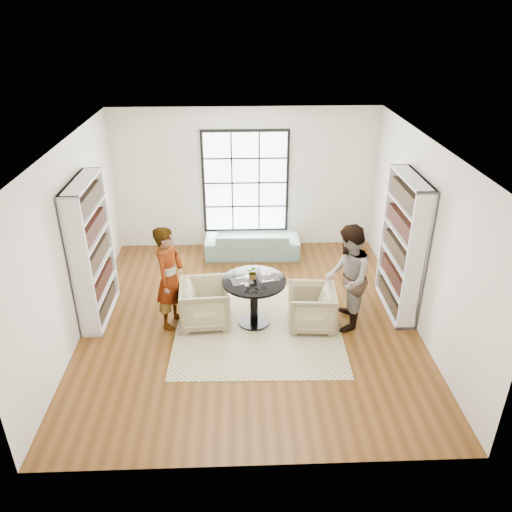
{
  "coord_description": "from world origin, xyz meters",
  "views": [
    {
      "loc": [
        -0.17,
        -7.07,
        4.82
      ],
      "look_at": [
        0.12,
        0.4,
        1.01
      ],
      "focal_mm": 35.0,
      "sensor_mm": 36.0,
      "label": 1
    }
  ],
  "objects_px": {
    "person_right": "(347,278)",
    "wine_glass_right": "(264,275)",
    "armchair_right": "(311,308)",
    "sofa": "(252,243)",
    "person_left": "(170,278)",
    "armchair_left": "(205,304)",
    "wine_glass_left": "(247,278)",
    "flower_centerpiece": "(253,273)",
    "pedestal_table": "(254,292)"
  },
  "relations": [
    {
      "from": "person_right",
      "to": "flower_centerpiece",
      "type": "height_order",
      "value": "person_right"
    },
    {
      "from": "wine_glass_left",
      "to": "flower_centerpiece",
      "type": "bearing_deg",
      "value": 61.12
    },
    {
      "from": "wine_glass_left",
      "to": "wine_glass_right",
      "type": "distance_m",
      "value": 0.29
    },
    {
      "from": "person_right",
      "to": "wine_glass_right",
      "type": "bearing_deg",
      "value": -82.42
    },
    {
      "from": "armchair_right",
      "to": "person_left",
      "type": "bearing_deg",
      "value": -89.38
    },
    {
      "from": "armchair_right",
      "to": "wine_glass_left",
      "type": "xyz_separation_m",
      "value": [
        -1.06,
        -0.04,
        0.61
      ]
    },
    {
      "from": "wine_glass_left",
      "to": "flower_centerpiece",
      "type": "xyz_separation_m",
      "value": [
        0.11,
        0.2,
        -0.02
      ]
    },
    {
      "from": "person_right",
      "to": "sofa",
      "type": "bearing_deg",
      "value": -141.46
    },
    {
      "from": "flower_centerpiece",
      "to": "sofa",
      "type": "bearing_deg",
      "value": 88.59
    },
    {
      "from": "person_left",
      "to": "wine_glass_right",
      "type": "height_order",
      "value": "person_left"
    },
    {
      "from": "person_right",
      "to": "wine_glass_left",
      "type": "relative_size",
      "value": 9.35
    },
    {
      "from": "pedestal_table",
      "to": "person_right",
      "type": "bearing_deg",
      "value": -4.45
    },
    {
      "from": "armchair_right",
      "to": "sofa",
      "type": "bearing_deg",
      "value": -157.1
    },
    {
      "from": "wine_glass_right",
      "to": "pedestal_table",
      "type": "bearing_deg",
      "value": 160.36
    },
    {
      "from": "person_left",
      "to": "wine_glass_left",
      "type": "xyz_separation_m",
      "value": [
        1.24,
        -0.2,
        0.08
      ]
    },
    {
      "from": "sofa",
      "to": "armchair_left",
      "type": "height_order",
      "value": "armchair_left"
    },
    {
      "from": "pedestal_table",
      "to": "armchair_left",
      "type": "bearing_deg",
      "value": 177.25
    },
    {
      "from": "armchair_left",
      "to": "person_right",
      "type": "distance_m",
      "value": 2.36
    },
    {
      "from": "wine_glass_right",
      "to": "armchair_left",
      "type": "bearing_deg",
      "value": 174.39
    },
    {
      "from": "pedestal_table",
      "to": "wine_glass_right",
      "type": "height_order",
      "value": "wine_glass_right"
    },
    {
      "from": "armchair_left",
      "to": "pedestal_table",
      "type": "bearing_deg",
      "value": -96.52
    },
    {
      "from": "armchair_left",
      "to": "flower_centerpiece",
      "type": "bearing_deg",
      "value": -93.42
    },
    {
      "from": "sofa",
      "to": "wine_glass_right",
      "type": "xyz_separation_m",
      "value": [
        0.1,
        -2.6,
        0.66
      ]
    },
    {
      "from": "person_left",
      "to": "armchair_right",
      "type": "bearing_deg",
      "value": -73.98
    },
    {
      "from": "armchair_left",
      "to": "wine_glass_right",
      "type": "bearing_deg",
      "value": -99.38
    },
    {
      "from": "pedestal_table",
      "to": "person_right",
      "type": "distance_m",
      "value": 1.52
    },
    {
      "from": "sofa",
      "to": "person_left",
      "type": "relative_size",
      "value": 1.12
    },
    {
      "from": "armchair_right",
      "to": "wine_glass_right",
      "type": "xyz_separation_m",
      "value": [
        -0.78,
        0.06,
        0.6
      ]
    },
    {
      "from": "armchair_left",
      "to": "person_left",
      "type": "xyz_separation_m",
      "value": [
        -0.55,
        0.0,
        0.51
      ]
    },
    {
      "from": "sofa",
      "to": "armchair_left",
      "type": "relative_size",
      "value": 2.4
    },
    {
      "from": "armchair_left",
      "to": "person_right",
      "type": "xyz_separation_m",
      "value": [
        2.29,
        -0.15,
        0.52
      ]
    },
    {
      "from": "armchair_right",
      "to": "person_right",
      "type": "xyz_separation_m",
      "value": [
        0.55,
        0.0,
        0.54
      ]
    },
    {
      "from": "person_left",
      "to": "flower_centerpiece",
      "type": "height_order",
      "value": "person_left"
    },
    {
      "from": "armchair_left",
      "to": "wine_glass_left",
      "type": "xyz_separation_m",
      "value": [
        0.69,
        -0.2,
        0.59
      ]
    },
    {
      "from": "person_left",
      "to": "wine_glass_right",
      "type": "xyz_separation_m",
      "value": [
        1.51,
        -0.09,
        0.07
      ]
    },
    {
      "from": "pedestal_table",
      "to": "armchair_right",
      "type": "xyz_separation_m",
      "value": [
        0.94,
        -0.12,
        -0.25
      ]
    },
    {
      "from": "person_right",
      "to": "flower_centerpiece",
      "type": "xyz_separation_m",
      "value": [
        -1.5,
        0.16,
        0.05
      ]
    },
    {
      "from": "sofa",
      "to": "flower_centerpiece",
      "type": "relative_size",
      "value": 8.4
    },
    {
      "from": "person_right",
      "to": "wine_glass_left",
      "type": "height_order",
      "value": "person_right"
    },
    {
      "from": "sofa",
      "to": "flower_centerpiece",
      "type": "distance_m",
      "value": 2.58
    },
    {
      "from": "pedestal_table",
      "to": "person_left",
      "type": "relative_size",
      "value": 0.59
    },
    {
      "from": "person_right",
      "to": "flower_centerpiece",
      "type": "distance_m",
      "value": 1.51
    },
    {
      "from": "armchair_right",
      "to": "person_left",
      "type": "distance_m",
      "value": 2.36
    },
    {
      "from": "wine_glass_left",
      "to": "wine_glass_right",
      "type": "bearing_deg",
      "value": 20.24
    },
    {
      "from": "person_right",
      "to": "wine_glass_right",
      "type": "relative_size",
      "value": 10.37
    },
    {
      "from": "person_left",
      "to": "flower_centerpiece",
      "type": "xyz_separation_m",
      "value": [
        1.35,
        0.0,
        0.06
      ]
    },
    {
      "from": "person_left",
      "to": "person_right",
      "type": "height_order",
      "value": "person_right"
    },
    {
      "from": "pedestal_table",
      "to": "flower_centerpiece",
      "type": "distance_m",
      "value": 0.35
    },
    {
      "from": "sofa",
      "to": "flower_centerpiece",
      "type": "bearing_deg",
      "value": 90.0
    },
    {
      "from": "pedestal_table",
      "to": "armchair_right",
      "type": "height_order",
      "value": "pedestal_table"
    }
  ]
}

